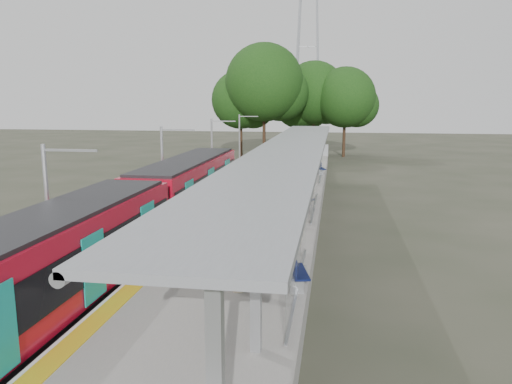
{
  "coord_description": "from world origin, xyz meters",
  "views": [
    {
      "loc": [
        3.74,
        -8.93,
        6.92
      ],
      "look_at": [
        -0.18,
        15.66,
        2.3
      ],
      "focal_mm": 35.0,
      "sensor_mm": 36.0,
      "label": 1
    }
  ],
  "objects_px": {
    "info_pillar_far": "(297,202)",
    "train": "(141,214)",
    "info_pillar_near": "(238,266)",
    "bench_near": "(296,269)",
    "bench_mid": "(304,200)",
    "litter_bin": "(277,217)",
    "bench_far": "(320,167)"
  },
  "relations": [
    {
      "from": "info_pillar_near",
      "to": "litter_bin",
      "type": "bearing_deg",
      "value": 69.85
    },
    {
      "from": "bench_mid",
      "to": "litter_bin",
      "type": "bearing_deg",
      "value": -84.71
    },
    {
      "from": "bench_mid",
      "to": "info_pillar_far",
      "type": "relative_size",
      "value": 0.84
    },
    {
      "from": "train",
      "to": "bench_far",
      "type": "distance_m",
      "value": 21.49
    },
    {
      "from": "bench_far",
      "to": "train",
      "type": "bearing_deg",
      "value": -125.41
    },
    {
      "from": "bench_mid",
      "to": "bench_far",
      "type": "bearing_deg",
      "value": 107.88
    },
    {
      "from": "bench_near",
      "to": "bench_far",
      "type": "height_order",
      "value": "bench_near"
    },
    {
      "from": "info_pillar_near",
      "to": "litter_bin",
      "type": "distance_m",
      "value": 8.18
    },
    {
      "from": "bench_near",
      "to": "info_pillar_near",
      "type": "height_order",
      "value": "info_pillar_near"
    },
    {
      "from": "train",
      "to": "bench_near",
      "type": "height_order",
      "value": "train"
    },
    {
      "from": "info_pillar_far",
      "to": "litter_bin",
      "type": "distance_m",
      "value": 1.88
    },
    {
      "from": "bench_mid",
      "to": "litter_bin",
      "type": "height_order",
      "value": "bench_mid"
    },
    {
      "from": "info_pillar_far",
      "to": "train",
      "type": "bearing_deg",
      "value": -157.9
    },
    {
      "from": "info_pillar_near",
      "to": "info_pillar_far",
      "type": "bearing_deg",
      "value": 65.6
    },
    {
      "from": "train",
      "to": "info_pillar_far",
      "type": "relative_size",
      "value": 13.98
    },
    {
      "from": "train",
      "to": "info_pillar_far",
      "type": "distance_m",
      "value": 7.76
    },
    {
      "from": "train",
      "to": "bench_mid",
      "type": "bearing_deg",
      "value": 44.74
    },
    {
      "from": "train",
      "to": "info_pillar_far",
      "type": "bearing_deg",
      "value": 34.31
    },
    {
      "from": "bench_mid",
      "to": "info_pillar_far",
      "type": "bearing_deg",
      "value": -75.72
    },
    {
      "from": "train",
      "to": "litter_bin",
      "type": "bearing_deg",
      "value": 25.73
    },
    {
      "from": "train",
      "to": "litter_bin",
      "type": "xyz_separation_m",
      "value": [
        5.62,
        2.71,
        -0.59
      ]
    },
    {
      "from": "bench_far",
      "to": "litter_bin",
      "type": "bearing_deg",
      "value": -110.91
    },
    {
      "from": "bench_near",
      "to": "info_pillar_near",
      "type": "relative_size",
      "value": 0.89
    },
    {
      "from": "train",
      "to": "bench_mid",
      "type": "distance_m",
      "value": 9.34
    },
    {
      "from": "bench_near",
      "to": "info_pillar_near",
      "type": "distance_m",
      "value": 1.89
    },
    {
      "from": "bench_near",
      "to": "bench_far",
      "type": "relative_size",
      "value": 1.09
    },
    {
      "from": "bench_far",
      "to": "litter_bin",
      "type": "relative_size",
      "value": 1.67
    },
    {
      "from": "bench_near",
      "to": "bench_mid",
      "type": "height_order",
      "value": "bench_near"
    },
    {
      "from": "bench_mid",
      "to": "litter_bin",
      "type": "distance_m",
      "value": 3.98
    },
    {
      "from": "train",
      "to": "bench_mid",
      "type": "xyz_separation_m",
      "value": [
        6.62,
        6.56,
        -0.48
      ]
    },
    {
      "from": "train",
      "to": "info_pillar_near",
      "type": "xyz_separation_m",
      "value": [
        5.36,
        -5.46,
        -0.23
      ]
    },
    {
      "from": "info_pillar_near",
      "to": "info_pillar_far",
      "type": "distance_m",
      "value": 9.89
    }
  ]
}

